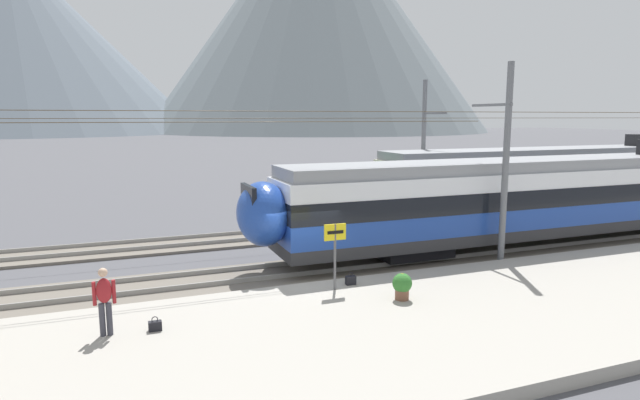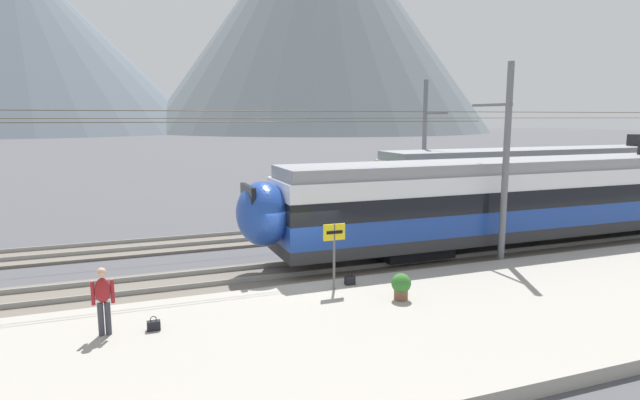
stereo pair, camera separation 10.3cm
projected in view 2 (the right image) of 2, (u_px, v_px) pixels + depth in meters
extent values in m
plane|color=#4C4C51|center=(301.00, 283.00, 17.95)|extent=(400.00, 400.00, 0.00)
cube|color=#A39E93|center=(363.00, 332.00, 13.44)|extent=(120.00, 7.75, 0.35)
cube|color=#6B6359|center=(291.00, 272.00, 19.02)|extent=(120.00, 3.00, 0.12)
cube|color=gray|center=(297.00, 274.00, 18.33)|extent=(120.00, 0.07, 0.16)
cube|color=gray|center=(285.00, 264.00, 19.66)|extent=(120.00, 0.07, 0.16)
cube|color=#6B6359|center=(253.00, 238.00, 24.41)|extent=(120.00, 3.00, 0.12)
cube|color=gray|center=(256.00, 238.00, 23.72)|extent=(120.00, 0.07, 0.16)
cube|color=gray|center=(249.00, 232.00, 25.05)|extent=(120.00, 0.07, 0.16)
cube|color=#2D2D30|center=(578.00, 223.00, 23.60)|extent=(27.83, 2.81, 0.45)
cube|color=#1E429E|center=(579.00, 208.00, 23.50)|extent=(27.83, 2.81, 0.85)
cube|color=black|center=(580.00, 190.00, 23.38)|extent=(27.83, 2.85, 0.75)
cube|color=white|center=(581.00, 175.00, 23.27)|extent=(27.83, 2.81, 0.65)
cube|color=gray|center=(582.00, 162.00, 23.18)|extent=(27.53, 2.61, 0.45)
cube|color=black|center=(408.00, 249.00, 20.65)|extent=(2.80, 2.25, 0.42)
ellipsoid|color=#1E429E|center=(263.00, 214.00, 18.32)|extent=(1.80, 2.59, 2.25)
cube|color=black|center=(248.00, 203.00, 18.08)|extent=(0.16, 1.69, 1.19)
cube|color=#2D2D30|center=(584.00, 197.00, 31.32)|extent=(26.31, 2.95, 0.45)
cube|color=#1E6638|center=(585.00, 186.00, 31.22)|extent=(26.31, 2.95, 0.85)
cube|color=black|center=(586.00, 172.00, 31.09)|extent=(26.31, 2.99, 0.75)
cube|color=beige|center=(587.00, 160.00, 30.98)|extent=(26.31, 2.95, 0.65)
cube|color=gray|center=(587.00, 151.00, 30.90)|extent=(26.01, 2.75, 0.45)
cube|color=black|center=(469.00, 212.00, 28.53)|extent=(2.80, 2.36, 0.42)
ellipsoid|color=#1E6638|center=(377.00, 184.00, 26.30)|extent=(1.80, 2.72, 2.25)
cube|color=black|center=(368.00, 176.00, 26.06)|extent=(0.16, 1.77, 1.19)
cube|color=black|center=(637.00, 140.00, 32.19)|extent=(0.90, 0.70, 0.70)
cylinder|color=slate|center=(506.00, 167.00, 19.35)|extent=(0.24, 0.24, 7.56)
cube|color=slate|center=(492.00, 105.00, 19.89)|extent=(0.10, 2.23, 0.10)
cylinder|color=#473823|center=(475.00, 112.00, 20.82)|extent=(41.00, 0.02, 0.02)
cylinder|color=slate|center=(424.00, 150.00, 29.19)|extent=(0.24, 0.24, 7.59)
cube|color=slate|center=(435.00, 113.00, 27.99)|extent=(0.10, 2.22, 0.10)
cylinder|color=#473823|center=(445.00, 118.00, 27.14)|extent=(41.00, 0.02, 0.02)
cylinder|color=#59595B|center=(334.00, 257.00, 16.11)|extent=(0.08, 0.08, 2.05)
cube|color=yellow|center=(334.00, 232.00, 15.99)|extent=(0.70, 0.06, 0.50)
cube|color=black|center=(335.00, 232.00, 15.96)|extent=(0.52, 0.01, 0.10)
cylinder|color=#383842|center=(101.00, 319.00, 12.78)|extent=(0.14, 0.14, 0.82)
cylinder|color=#383842|center=(108.00, 318.00, 12.83)|extent=(0.14, 0.14, 0.82)
ellipsoid|color=maroon|center=(103.00, 290.00, 12.69)|extent=(0.36, 0.22, 0.62)
sphere|color=tan|center=(101.00, 272.00, 12.62)|extent=(0.22, 0.22, 0.22)
cylinder|color=maroon|center=(93.00, 293.00, 12.62)|extent=(0.09, 0.09, 0.58)
cylinder|color=maroon|center=(113.00, 291.00, 12.78)|extent=(0.09, 0.09, 0.58)
cube|color=black|center=(154.00, 326.00, 13.13)|extent=(0.32, 0.18, 0.24)
torus|color=black|center=(153.00, 319.00, 13.11)|extent=(0.16, 0.02, 0.16)
cube|color=black|center=(350.00, 280.00, 16.70)|extent=(0.32, 0.18, 0.28)
torus|color=black|center=(350.00, 275.00, 16.68)|extent=(0.16, 0.02, 0.16)
cylinder|color=brown|center=(401.00, 294.00, 15.33)|extent=(0.40, 0.40, 0.32)
sphere|color=#33752D|center=(401.00, 283.00, 15.28)|extent=(0.57, 0.57, 0.57)
sphere|color=gold|center=(401.00, 279.00, 15.26)|extent=(0.32, 0.32, 0.32)
cone|color=slate|center=(13.00, 39.00, 184.68)|extent=(129.15, 129.15, 64.98)
cone|color=slate|center=(319.00, 12.00, 202.16)|extent=(130.63, 130.63, 90.26)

